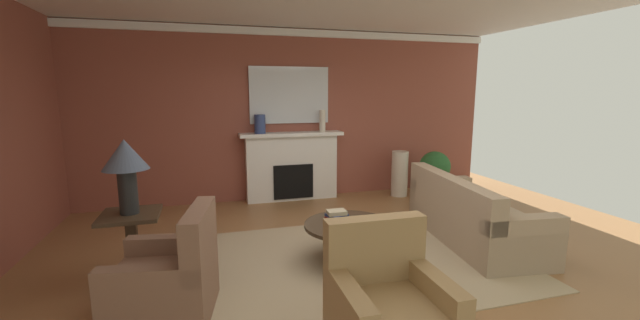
% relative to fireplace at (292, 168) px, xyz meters
% --- Properties ---
extents(ground_plane, '(9.21, 9.21, 0.00)m').
position_rel_fireplace_xyz_m(ground_plane, '(-0.01, -2.71, -0.57)').
color(ground_plane, olive).
extents(wall_fireplace, '(7.68, 0.12, 2.98)m').
position_rel_fireplace_xyz_m(wall_fireplace, '(-0.01, 0.21, 0.92)').
color(wall_fireplace, brown).
rests_on(wall_fireplace, ground_plane).
extents(crown_moulding, '(7.68, 0.08, 0.12)m').
position_rel_fireplace_xyz_m(crown_moulding, '(-0.01, 0.13, 2.33)').
color(crown_moulding, white).
extents(area_rug, '(3.78, 2.58, 0.01)m').
position_rel_fireplace_xyz_m(area_rug, '(0.06, -2.74, -0.56)').
color(area_rug, tan).
rests_on(area_rug, ground_plane).
extents(fireplace, '(1.80, 0.35, 1.20)m').
position_rel_fireplace_xyz_m(fireplace, '(0.00, 0.00, 0.00)').
color(fireplace, white).
rests_on(fireplace, ground_plane).
extents(mantel_mirror, '(1.40, 0.04, 0.98)m').
position_rel_fireplace_xyz_m(mantel_mirror, '(-0.00, 0.12, 1.27)').
color(mantel_mirror, silver).
extents(sofa, '(1.16, 2.20, 0.85)m').
position_rel_fireplace_xyz_m(sofa, '(1.79, -2.57, -0.27)').
color(sofa, tan).
rests_on(sofa, ground_plane).
extents(armchair_near_window, '(0.93, 0.93, 0.95)m').
position_rel_fireplace_xyz_m(armchair_near_window, '(-1.80, -3.35, -0.26)').
color(armchair_near_window, brown).
rests_on(armchair_near_window, ground_plane).
extents(armchair_facing_fireplace, '(0.82, 0.82, 0.95)m').
position_rel_fireplace_xyz_m(armchair_facing_fireplace, '(-0.21, -4.30, -0.26)').
color(armchair_facing_fireplace, '#9E7A4C').
rests_on(armchair_facing_fireplace, ground_plane).
extents(coffee_table, '(1.00, 1.00, 0.45)m').
position_rel_fireplace_xyz_m(coffee_table, '(0.06, -2.74, -0.23)').
color(coffee_table, '#3D2D1E').
rests_on(coffee_table, ground_plane).
extents(side_table, '(0.56, 0.56, 0.70)m').
position_rel_fireplace_xyz_m(side_table, '(-2.20, -2.51, -0.17)').
color(side_table, '#3D2D1E').
rests_on(side_table, ground_plane).
extents(table_lamp, '(0.44, 0.44, 0.75)m').
position_rel_fireplace_xyz_m(table_lamp, '(-2.20, -2.51, 0.66)').
color(table_lamp, black).
rests_on(table_lamp, side_table).
extents(vase_mantel_left, '(0.19, 0.19, 0.32)m').
position_rel_fireplace_xyz_m(vase_mantel_left, '(-0.55, -0.05, 0.79)').
color(vase_mantel_left, navy).
rests_on(vase_mantel_left, fireplace).
extents(vase_tall_corner, '(0.30, 0.30, 0.83)m').
position_rel_fireplace_xyz_m(vase_tall_corner, '(1.96, -0.30, -0.15)').
color(vase_tall_corner, beige).
rests_on(vase_tall_corner, ground_plane).
extents(vase_mantel_right, '(0.11, 0.11, 0.38)m').
position_rel_fireplace_xyz_m(vase_mantel_right, '(0.55, -0.05, 0.83)').
color(vase_mantel_right, beige).
rests_on(vase_mantel_right, fireplace).
extents(book_red_cover, '(0.26, 0.19, 0.05)m').
position_rel_fireplace_xyz_m(book_red_cover, '(-0.04, -2.59, -0.09)').
color(book_red_cover, maroon).
rests_on(book_red_cover, coffee_table).
extents(book_art_folio, '(0.26, 0.26, 0.03)m').
position_rel_fireplace_xyz_m(book_art_folio, '(-0.04, -2.61, -0.05)').
color(book_art_folio, navy).
rests_on(book_art_folio, coffee_table).
extents(book_small_novel, '(0.22, 0.16, 0.04)m').
position_rel_fireplace_xyz_m(book_small_novel, '(-0.05, -2.62, -0.02)').
color(book_small_novel, tan).
rests_on(book_small_novel, coffee_table).
extents(potted_plant, '(0.56, 0.56, 0.83)m').
position_rel_fireplace_xyz_m(potted_plant, '(2.56, -0.51, -0.08)').
color(potted_plant, '#BCB29E').
rests_on(potted_plant, ground_plane).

